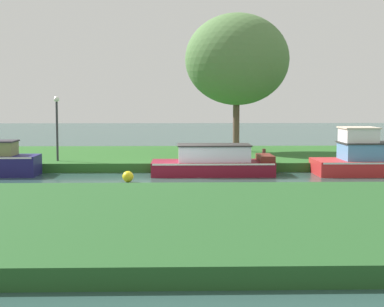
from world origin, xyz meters
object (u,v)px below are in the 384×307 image
maroon_barge (214,162)px  mooring_post_near (219,156)px  willow_tree_left (237,59)px  mooring_post_far (264,155)px  channel_buoy (128,177)px  lamp_post (57,120)px

maroon_barge → mooring_post_near: maroon_barge is taller
willow_tree_left → mooring_post_far: willow_tree_left is taller
channel_buoy → willow_tree_left: bearing=60.4°
mooring_post_far → channel_buoy: size_ratio=1.37×
willow_tree_left → channel_buoy: willow_tree_left is taller
mooring_post_near → mooring_post_far: (1.98, 0.00, 0.03)m
mooring_post_near → channel_buoy: size_ratio=1.22×
willow_tree_left → mooring_post_far: size_ratio=12.35×
maroon_barge → channel_buoy: size_ratio=11.75×
lamp_post → mooring_post_near: lamp_post is taller
willow_tree_left → mooring_post_far: (0.65, -5.44, -4.57)m
willow_tree_left → mooring_post_near: (-1.33, -5.44, -4.60)m
lamp_post → mooring_post_near: bearing=-6.1°
maroon_barge → mooring_post_near: (0.31, 1.28, 0.14)m
mooring_post_near → channel_buoy: mooring_post_near is taller
maroon_barge → channel_buoy: (-3.43, -2.18, -0.31)m
mooring_post_far → lamp_post: bearing=175.2°
willow_tree_left → channel_buoy: size_ratio=16.92×
maroon_barge → willow_tree_left: 8.38m
channel_buoy → mooring_post_far: bearing=31.2°
maroon_barge → channel_buoy: 4.07m
lamp_post → mooring_post_far: (9.21, -0.78, -1.52)m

